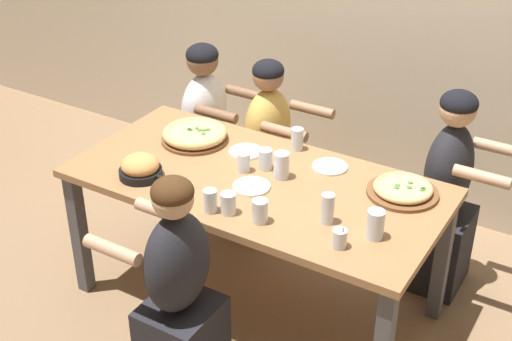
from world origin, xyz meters
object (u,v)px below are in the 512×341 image
drinking_glass_a (265,159)px  diner_far_right (445,201)px  pizza_board_main (403,190)px  drinking_glass_i (281,167)px  drinking_glass_e (210,202)px  pizza_board_second (195,135)px  drinking_glass_f (228,204)px  diner_far_midleft (268,155)px  cocktail_glass_blue (339,239)px  drinking_glass_d (375,224)px  skillet_bowl (140,168)px  drinking_glass_g (260,212)px  empty_plate_a (330,167)px  diner_near_center (179,298)px  empty_plate_b (252,186)px  drinking_glass_h (297,140)px  diner_far_left (206,136)px  drinking_glass_c (244,163)px  empty_plate_c (246,152)px  drinking_glass_b (327,211)px

drinking_glass_a → diner_far_right: 1.02m
pizza_board_main → drinking_glass_i: (-0.58, -0.16, 0.03)m
pizza_board_main → drinking_glass_e: bearing=-139.6°
pizza_board_second → drinking_glass_f: 0.75m
drinking_glass_f → diner_far_midleft: (-0.38, 1.01, -0.32)m
cocktail_glass_blue → drinking_glass_d: bearing=54.5°
pizza_board_main → skillet_bowl: skillet_bowl is taller
drinking_glass_a → pizza_board_second: bearing=172.2°
pizza_board_main → drinking_glass_g: drinking_glass_g is taller
empty_plate_a → diner_near_center: size_ratio=0.16×
skillet_bowl → drinking_glass_e: (0.48, -0.08, -0.00)m
empty_plate_a → drinking_glass_i: size_ratio=1.34×
pizza_board_main → drinking_glass_d: 0.41m
drinking_glass_a → skillet_bowl: bearing=-141.6°
empty_plate_b → diner_near_center: bearing=-91.6°
drinking_glass_g → drinking_glass_i: (-0.11, 0.40, 0.01)m
drinking_glass_g → drinking_glass_h: size_ratio=0.92×
skillet_bowl → drinking_glass_a: skillet_bowl is taller
skillet_bowl → drinking_glass_e: skillet_bowl is taller
drinking_glass_e → drinking_glass_f: size_ratio=1.08×
diner_far_midleft → diner_near_center: size_ratio=0.99×
drinking_glass_d → diner_far_right: bearing=84.9°
drinking_glass_e → diner_far_midleft: size_ratio=0.10×
skillet_bowl → diner_near_center: diner_near_center is taller
diner_far_right → diner_far_left: bearing=-90.0°
diner_far_left → skillet_bowl: bearing=16.1°
drinking_glass_f → drinking_glass_g: bearing=5.0°
pizza_board_second → empty_plate_b: size_ratio=1.98×
diner_near_center → drinking_glass_d: bearing=-53.2°
drinking_glass_f → diner_far_midleft: size_ratio=0.09×
empty_plate_b → drinking_glass_c: size_ratio=1.82×
empty_plate_c → drinking_glass_i: (0.29, -0.13, 0.05)m
drinking_glass_i → diner_far_midleft: bearing=125.3°
drinking_glass_i → drinking_glass_d: bearing=-21.8°
diner_far_left → diner_near_center: bearing=30.2°
empty_plate_b → diner_far_left: bearing=136.8°
cocktail_glass_blue → diner_near_center: (-0.59, -0.38, -0.31)m
empty_plate_c → drinking_glass_b: (0.66, -0.37, 0.06)m
skillet_bowl → cocktail_glass_blue: (1.11, -0.03, -0.01)m
empty_plate_b → drinking_glass_a: drinking_glass_a is taller
cocktail_glass_blue → drinking_glass_b: 0.19m
diner_far_left → empty_plate_a: bearing=69.9°
drinking_glass_e → pizza_board_main: bearing=40.4°
empty_plate_b → diner_far_midleft: size_ratio=0.17×
drinking_glass_a → empty_plate_c: bearing=152.1°
drinking_glass_e → diner_far_left: bearing=126.0°
pizza_board_main → drinking_glass_c: 0.80m
drinking_glass_d → pizza_board_main: bearing=93.5°
drinking_glass_i → pizza_board_second: bearing=170.5°
empty_plate_a → diner_far_midleft: diner_far_midleft is taller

